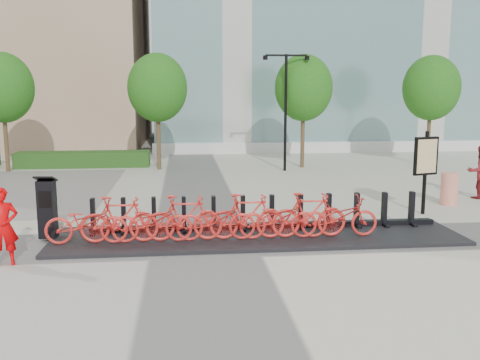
{
  "coord_description": "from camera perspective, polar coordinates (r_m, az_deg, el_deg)",
  "views": [
    {
      "loc": [
        -0.44,
        -11.88,
        3.43
      ],
      "look_at": [
        1.0,
        1.5,
        1.2
      ],
      "focal_mm": 40.0,
      "sensor_mm": 36.0,
      "label": 1
    }
  ],
  "objects": [
    {
      "name": "bike_2",
      "position": [
        12.19,
        -9.38,
        -4.35
      ],
      "size": [
        1.82,
        0.63,
        0.95
      ],
      "primitive_type": "imported",
      "rotation": [
        0.0,
        0.0,
        1.57
      ],
      "color": "red",
      "rests_on": "dock_pad"
    },
    {
      "name": "dock_pad",
      "position": [
        12.76,
        1.93,
        -6.0
      ],
      "size": [
        9.6,
        2.4,
        0.08
      ],
      "primitive_type": "cube",
      "color": "black",
      "rests_on": "ground"
    },
    {
      "name": "bike_0",
      "position": [
        12.36,
        -16.08,
        -4.4
      ],
      "size": [
        1.82,
        0.63,
        0.95
      ],
      "primitive_type": "imported",
      "rotation": [
        0.0,
        0.0,
        1.57
      ],
      "color": "red",
      "rests_on": "dock_pad"
    },
    {
      "name": "map_sign",
      "position": [
        15.81,
        19.21,
        2.07
      ],
      "size": [
        0.77,
        0.33,
        2.35
      ],
      "rotation": [
        0.0,
        0.0,
        0.29
      ],
      "color": "black",
      "rests_on": "ground"
    },
    {
      "name": "tree_0",
      "position": [
        25.05,
        -24.02,
        8.97
      ],
      "size": [
        2.6,
        2.6,
        5.1
      ],
      "color": "brown",
      "rests_on": "ground"
    },
    {
      "name": "ground",
      "position": [
        12.37,
        -3.89,
        -6.71
      ],
      "size": [
        120.0,
        120.0,
        0.0
      ],
      "primitive_type": "plane",
      "color": "beige"
    },
    {
      "name": "construction_barrel",
      "position": [
        17.54,
        21.42,
        -0.87
      ],
      "size": [
        0.68,
        0.68,
        1.0
      ],
      "primitive_type": "cylinder",
      "rotation": [
        0.0,
        0.0,
        -0.4
      ],
      "color": "#FC5025",
      "rests_on": "ground"
    },
    {
      "name": "streetlamp",
      "position": [
        23.31,
        4.9,
        8.65
      ],
      "size": [
        2.0,
        0.2,
        5.0
      ],
      "color": "black",
      "rests_on": "ground"
    },
    {
      "name": "bike_1",
      "position": [
        12.24,
        -12.76,
        -4.14
      ],
      "size": [
        1.76,
        0.5,
        1.06
      ],
      "primitive_type": "imported",
      "rotation": [
        0.0,
        0.0,
        1.57
      ],
      "color": "red",
      "rests_on": "dock_pad"
    },
    {
      "name": "pedestrian",
      "position": [
        18.93,
        24.24,
        0.81
      ],
      "size": [
        0.87,
        0.69,
        1.74
      ],
      "primitive_type": "imported",
      "rotation": [
        0.0,
        0.0,
        3.1
      ],
      "color": "maroon",
      "rests_on": "ground"
    },
    {
      "name": "worker_red",
      "position": [
        11.62,
        -23.95,
        -4.56
      ],
      "size": [
        0.65,
        0.52,
        1.58
      ],
      "primitive_type": "imported",
      "rotation": [
        0.0,
        0.0,
        0.27
      ],
      "color": "#DF0205",
      "rests_on": "ground"
    },
    {
      "name": "bike_7",
      "position": [
        12.5,
        7.36,
        -3.71
      ],
      "size": [
        1.76,
        0.5,
        1.06
      ],
      "primitive_type": "imported",
      "rotation": [
        0.0,
        0.0,
        1.57
      ],
      "color": "red",
      "rests_on": "dock_pad"
    },
    {
      "name": "hedge_b",
      "position": [
        25.67,
        -16.34,
        2.14
      ],
      "size": [
        6.0,
        1.2,
        0.7
      ],
      "primitive_type": "cube",
      "color": "#1E4617",
      "rests_on": "ground"
    },
    {
      "name": "tree_1",
      "position": [
        23.9,
        -8.81,
        9.68
      ],
      "size": [
        2.6,
        2.6,
        5.1
      ],
      "color": "brown",
      "rests_on": "ground"
    },
    {
      "name": "tree_2",
      "position": [
        24.49,
        6.79,
        9.72
      ],
      "size": [
        2.6,
        2.6,
        5.1
      ],
      "color": "brown",
      "rests_on": "ground"
    },
    {
      "name": "bike_4",
      "position": [
        12.19,
        -2.59,
        -4.23
      ],
      "size": [
        1.82,
        0.63,
        0.95
      ],
      "primitive_type": "imported",
      "rotation": [
        0.0,
        0.0,
        1.57
      ],
      "color": "red",
      "rests_on": "dock_pad"
    },
    {
      "name": "bike_6",
      "position": [
        12.36,
        4.1,
        -4.05
      ],
      "size": [
        1.82,
        0.63,
        0.95
      ],
      "primitive_type": "imported",
      "rotation": [
        0.0,
        0.0,
        1.57
      ],
      "color": "red",
      "rests_on": "dock_pad"
    },
    {
      "name": "tree_3",
      "position": [
        26.48,
        19.72,
        9.21
      ],
      "size": [
        2.6,
        2.6,
        5.1
      ],
      "color": "brown",
      "rests_on": "ground"
    },
    {
      "name": "bike_3",
      "position": [
        12.16,
        -5.99,
        -4.05
      ],
      "size": [
        1.76,
        0.5,
        1.06
      ],
      "primitive_type": "imported",
      "rotation": [
        0.0,
        0.0,
        1.57
      ],
      "color": "red",
      "rests_on": "dock_pad"
    },
    {
      "name": "kiosk",
      "position": [
        13.11,
        -19.88,
        -2.81
      ],
      "size": [
        0.48,
        0.41,
        1.47
      ],
      "rotation": [
        0.0,
        0.0,
        -0.08
      ],
      "color": "black",
      "rests_on": "dock_pad"
    },
    {
      "name": "bike_5",
      "position": [
        12.24,
        0.78,
        -3.91
      ],
      "size": [
        1.76,
        0.5,
        1.06
      ],
      "primitive_type": "imported",
      "rotation": [
        0.0,
        0.0,
        1.57
      ],
      "color": "red",
      "rests_on": "dock_pad"
    },
    {
      "name": "bike_8",
      "position": [
        12.69,
        10.53,
        -3.83
      ],
      "size": [
        1.82,
        0.63,
        0.95
      ],
      "primitive_type": "imported",
      "rotation": [
        0.0,
        0.0,
        1.57
      ],
      "color": "red",
      "rests_on": "dock_pad"
    },
    {
      "name": "dock_rail_posts",
      "position": [
        13.11,
        1.91,
        -3.49
      ],
      "size": [
        8.02,
        0.5,
        0.85
      ],
      "primitive_type": null,
      "color": "black",
      "rests_on": "dock_pad"
    }
  ]
}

